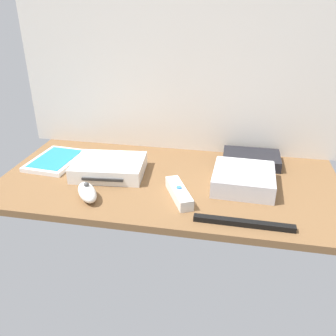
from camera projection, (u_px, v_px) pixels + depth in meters
ground_plane at (168, 183)px, 106.57cm from camera, size 100.00×48.00×2.00cm
back_wall at (183, 56)px, 113.73cm from camera, size 110.00×1.20×64.00cm
game_console at (109, 167)px, 108.98cm from camera, size 22.44×18.00×4.40cm
mini_computer at (243, 179)px, 100.95cm from camera, size 17.57×17.57×5.30cm
game_case at (56, 160)px, 116.94cm from camera, size 15.08×20.03×1.56cm
network_router at (251, 159)px, 115.62cm from camera, size 18.03×12.43×3.40cm
remote_wand at (179, 193)px, 96.28cm from camera, size 9.72×14.88×3.40cm
remote_nunchuk at (87, 192)px, 95.58cm from camera, size 9.48×10.66×5.10cm
sensor_bar at (244, 223)px, 85.08cm from camera, size 24.03×2.18×1.40cm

